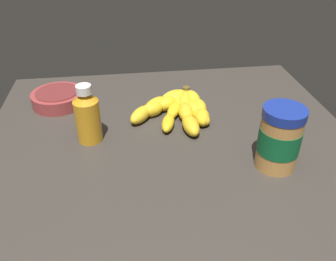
{
  "coord_description": "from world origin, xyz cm",
  "views": [
    {
      "loc": [
        9.61,
        66.08,
        45.86
      ],
      "look_at": [
        1.22,
        4.29,
        5.14
      ],
      "focal_mm": 37.36,
      "sensor_mm": 36.0,
      "label": 1
    }
  ],
  "objects_px": {
    "honey_bottle": "(87,116)",
    "small_bowl": "(58,98)",
    "banana_bunch": "(179,107)",
    "peanut_butter_jar": "(280,138)"
  },
  "relations": [
    {
      "from": "honey_bottle",
      "to": "small_bowl",
      "type": "height_order",
      "value": "honey_bottle"
    },
    {
      "from": "banana_bunch",
      "to": "small_bowl",
      "type": "distance_m",
      "value": 0.33
    },
    {
      "from": "honey_bottle",
      "to": "small_bowl",
      "type": "xyz_separation_m",
      "value": [
        0.09,
        -0.18,
        -0.04
      ]
    },
    {
      "from": "banana_bunch",
      "to": "peanut_butter_jar",
      "type": "bearing_deg",
      "value": 124.55
    },
    {
      "from": "honey_bottle",
      "to": "small_bowl",
      "type": "distance_m",
      "value": 0.21
    },
    {
      "from": "honey_bottle",
      "to": "small_bowl",
      "type": "bearing_deg",
      "value": -62.77
    },
    {
      "from": "banana_bunch",
      "to": "small_bowl",
      "type": "height_order",
      "value": "same"
    },
    {
      "from": "peanut_butter_jar",
      "to": "small_bowl",
      "type": "xyz_separation_m",
      "value": [
        0.48,
        -0.33,
        -0.05
      ]
    },
    {
      "from": "honey_bottle",
      "to": "small_bowl",
      "type": "relative_size",
      "value": 1.0
    },
    {
      "from": "peanut_butter_jar",
      "to": "small_bowl",
      "type": "bearing_deg",
      "value": -34.58
    }
  ]
}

